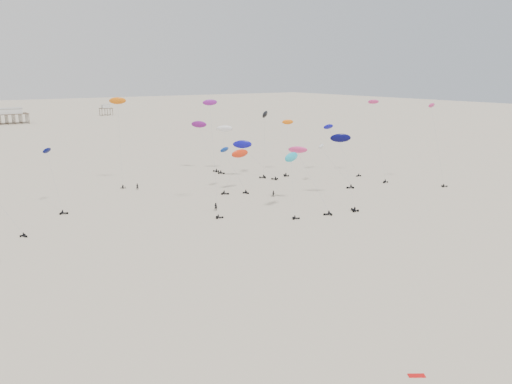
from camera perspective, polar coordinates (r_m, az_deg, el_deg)
ground_plane at (r=207.06m, az=-17.56°, el=4.15°), size 900.00×900.00×0.00m
pavilion_main at (r=350.83m, az=-26.31°, el=7.69°), size 21.00×13.00×9.80m
pavilion_small at (r=395.30m, az=-16.76°, el=8.91°), size 9.00×7.00×8.00m
rig_1 at (r=158.62m, az=3.54°, el=5.53°), size 8.43×9.13×17.29m
rig_2 at (r=156.28m, az=13.70°, el=6.99°), size 9.23×14.44×25.23m
rig_4 at (r=163.29m, az=-3.69°, el=6.30°), size 8.72×9.18×15.18m
rig_5 at (r=147.19m, az=-15.43°, el=8.21°), size 5.81×9.84×24.84m
rig_6 at (r=134.43m, az=-2.13°, el=3.72°), size 9.99×4.42×11.79m
rig_7 at (r=152.28m, az=19.84°, el=6.58°), size 4.98×10.08×23.27m
rig_8 at (r=164.89m, az=-6.20°, el=6.78°), size 5.50×10.98×16.44m
rig_9 at (r=144.03m, az=8.73°, el=3.42°), size 4.91×13.45×14.23m
rig_10 at (r=152.58m, az=0.99°, el=7.59°), size 6.15×6.33×20.42m
rig_11 at (r=126.38m, az=-22.18°, el=1.95°), size 3.33×13.52×16.10m
rig_13 at (r=121.04m, az=5.46°, el=3.45°), size 5.67×17.31×18.12m
rig_14 at (r=114.62m, az=4.11°, el=3.29°), size 7.72×9.60×14.45m
rig_15 at (r=152.15m, az=-1.11°, el=4.99°), size 9.81×12.62×13.61m
rig_16 at (r=126.67m, az=9.91°, el=4.67°), size 10.62×16.19×19.83m
rig_17 at (r=161.97m, az=8.84°, el=6.48°), size 5.45×13.82×17.90m
rig_18 at (r=136.22m, az=-2.91°, el=3.49°), size 4.26×11.71×13.09m
rig_19 at (r=114.54m, az=-4.99°, el=6.46°), size 6.62×11.94×26.13m
spectator_0 at (r=117.01m, az=-4.62°, el=-2.14°), size 0.99×0.89×2.26m
spectator_1 at (r=129.55m, az=2.02°, el=-0.56°), size 1.03×0.73×1.92m
spectator_3 at (r=140.86m, az=-13.39°, el=0.23°), size 0.92×0.76×2.17m
grounded_kite_b at (r=59.19m, az=17.88°, el=-19.37°), size 1.89×1.57×0.07m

